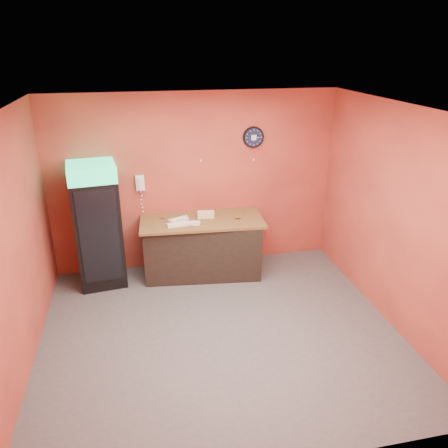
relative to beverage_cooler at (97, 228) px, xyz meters
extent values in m
plane|color=#47474C|center=(1.52, -1.61, -0.92)|extent=(4.50, 4.50, 0.00)
cube|color=#C64E38|center=(1.52, 0.39, 0.48)|extent=(4.50, 0.02, 2.80)
cube|color=#C64E38|center=(-0.73, -1.61, 0.48)|extent=(0.02, 4.00, 2.80)
cube|color=#C64E38|center=(3.77, -1.61, 0.48)|extent=(0.02, 4.00, 2.80)
cube|color=white|center=(1.52, -1.61, 1.88)|extent=(4.50, 4.00, 0.02)
cube|color=black|center=(0.01, 0.04, -0.10)|extent=(0.73, 0.73, 1.65)
cube|color=#16C072|center=(0.01, 0.04, 0.85)|extent=(0.73, 0.73, 0.24)
cube|color=black|center=(-0.04, -0.29, -0.03)|extent=(0.54, 0.08, 1.41)
cube|color=black|center=(1.56, 0.00, -0.48)|extent=(1.85, 0.98, 0.89)
cylinder|color=black|center=(2.45, 0.37, 1.17)|extent=(0.33, 0.05, 0.33)
cylinder|color=#0F1433|center=(2.45, 0.34, 1.17)|extent=(0.28, 0.01, 0.28)
cube|color=white|center=(2.45, 0.33, 1.17)|extent=(0.08, 0.00, 0.08)
cube|color=white|center=(0.67, 0.35, 0.54)|extent=(0.13, 0.08, 0.24)
cube|color=white|center=(0.67, 0.30, 0.54)|extent=(0.05, 0.04, 0.19)
cube|color=brown|center=(1.56, 0.00, -0.01)|extent=(1.94, 0.99, 0.04)
cube|color=#F5EABF|center=(1.63, 0.05, 0.03)|extent=(0.26, 0.12, 0.05)
cube|color=#F5EABF|center=(1.63, 0.05, 0.09)|extent=(0.26, 0.12, 0.05)
cube|color=white|center=(1.15, -0.19, 0.03)|extent=(0.28, 0.14, 0.04)
cube|color=white|center=(1.37, -0.17, 0.03)|extent=(0.28, 0.16, 0.04)
cube|color=white|center=(1.20, 0.00, 0.03)|extent=(0.31, 0.23, 0.04)
cylinder|color=silver|center=(1.34, 0.08, 0.04)|extent=(0.07, 0.07, 0.07)
camera|label=1|loc=(0.62, -6.17, 2.54)|focal=35.00mm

